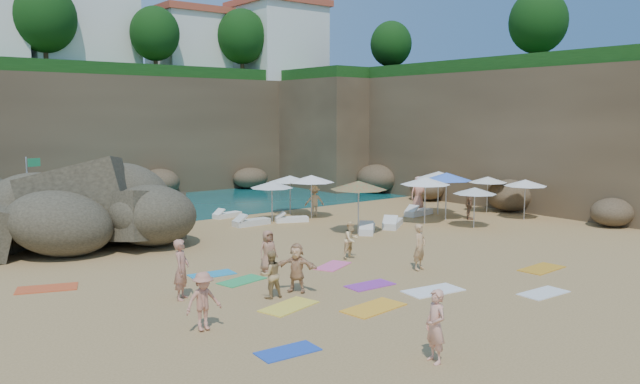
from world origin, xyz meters
TOP-DOWN VIEW (x-y plane):
  - ground at (0.00, 0.00)m, footprint 120.00×120.00m
  - seawater at (0.00, 30.00)m, footprint 120.00×120.00m
  - cliff_back at (2.00, 25.00)m, footprint 44.00×8.00m
  - cliff_right at (19.00, 8.00)m, footprint 8.00×30.00m
  - cliff_corner at (17.00, 20.00)m, footprint 10.00×12.00m
  - clifftop_buildings at (2.96, 25.79)m, footprint 28.48×9.48m
  - clifftop_trees at (4.78, 19.52)m, footprint 35.60×23.82m
  - rock_outcrop at (-8.72, 8.18)m, footprint 10.19×8.96m
  - flag_pole at (-7.95, 12.73)m, footprint 0.67×0.19m
  - parasol_0 at (4.40, 8.76)m, footprint 2.27×2.27m
  - parasol_1 at (2.26, 7.34)m, footprint 2.22×2.22m
  - parasol_2 at (10.78, 3.72)m, footprint 2.52×2.52m
  - parasol_4 at (13.51, 2.51)m, footprint 2.14×2.14m
  - parasol_5 at (8.08, 2.20)m, footprint 2.50×2.50m
  - parasol_6 at (3.57, 2.15)m, footprint 2.62×2.62m
  - parasol_7 at (4.52, 6.97)m, footprint 2.44×2.44m
  - parasol_8 at (13.19, -0.11)m, footprint 2.22×2.22m
  - parasol_10 at (9.86, 2.37)m, footprint 2.61×2.61m
  - parasol_11 at (9.10, -0.07)m, footprint 2.09×2.09m
  - lounger_0 at (0.91, 7.14)m, footprint 1.92×0.69m
  - lounger_1 at (1.13, 9.97)m, footprint 1.70×0.85m
  - lounger_2 at (6.14, 2.51)m, footprint 2.05×1.72m
  - lounger_3 at (3.06, 6.73)m, footprint 1.77×1.19m
  - lounger_4 at (9.76, 4.18)m, footprint 1.98×0.93m
  - lounger_5 at (4.22, 2.26)m, footprint 1.84×1.81m
  - towel_0 at (-7.18, -7.57)m, footprint 1.51×0.83m
  - towel_2 at (-3.36, -6.39)m, footprint 1.99×1.16m
  - towel_3 at (-4.83, -1.56)m, footprint 1.72×1.10m
  - towel_4 at (-5.20, -4.79)m, footprint 1.93×1.31m
  - towel_5 at (1.79, -8.52)m, footprint 1.67×0.88m
  - towel_6 at (-1.84, -4.56)m, footprint 1.62×0.86m
  - towel_7 at (-10.19, 1.45)m, footprint 2.01×1.45m
  - towel_8 at (-5.22, -0.20)m, footprint 1.61×0.90m
  - towel_9 at (-1.17, -1.83)m, footprint 1.75×1.36m
  - towel_10 at (4.47, -6.75)m, footprint 1.86×1.01m
  - towel_13 at (-0.71, -6.26)m, footprint 1.99×1.18m
  - person_stand_0 at (-7.28, -2.21)m, footprint 0.77×0.79m
  - person_stand_1 at (-5.11, -3.72)m, footprint 0.77×0.63m
  - person_stand_2 at (5.13, 7.52)m, footprint 1.15×0.83m
  - person_stand_3 at (10.82, 1.60)m, footprint 0.95×1.00m
  - person_stand_4 at (11.28, 5.64)m, footprint 1.07×0.85m
  - person_stand_5 at (-7.84, 10.88)m, footprint 1.46×0.60m
  - person_stand_6 at (-4.93, -10.08)m, footprint 0.54×0.69m
  - person_lie_0 at (-8.06, -5.09)m, footprint 0.99×1.52m
  - person_lie_2 at (-3.48, -1.07)m, footprint 0.71×1.45m
  - person_lie_3 at (-4.16, -3.72)m, footprint 2.04×2.02m
  - person_lie_4 at (0.89, -4.17)m, footprint 0.96×1.72m
  - person_lie_5 at (0.14, -1.34)m, footprint 0.87×1.49m

SIDE VIEW (x-z plane):
  - ground at x=0.00m, z-range 0.00..0.00m
  - rock_outcrop at x=-8.72m, z-range -1.70..1.70m
  - seawater at x=0.00m, z-range 0.00..0.00m
  - towel_0 at x=-7.18m, z-range 0.00..0.03m
  - towel_8 at x=-5.22m, z-range 0.00..0.03m
  - towel_9 at x=-1.17m, z-range 0.00..0.03m
  - towel_6 at x=-1.84m, z-range 0.00..0.03m
  - towel_3 at x=-4.83m, z-range 0.00..0.03m
  - towel_5 at x=1.79m, z-range 0.00..0.03m
  - towel_4 at x=-5.20m, z-range 0.00..0.03m
  - towel_10 at x=4.47m, z-range 0.00..0.03m
  - towel_7 at x=-10.19m, z-range 0.00..0.03m
  - towel_13 at x=-0.71m, z-range 0.00..0.03m
  - towel_2 at x=-3.36m, z-range 0.00..0.03m
  - lounger_1 at x=1.13m, z-range 0.00..0.25m
  - lounger_3 at x=3.06m, z-range 0.00..0.26m
  - lounger_4 at x=9.76m, z-range 0.00..0.30m
  - lounger_0 at x=0.91m, z-range 0.00..0.30m
  - lounger_5 at x=4.22m, z-range 0.00..0.30m
  - lounger_2 at x=6.14m, z-range 0.00..0.32m
  - person_lie_2 at x=-3.48m, z-range 0.00..0.38m
  - person_lie_4 at x=0.89m, z-range 0.00..0.39m
  - person_lie_0 at x=-8.06m, z-range 0.00..0.40m
  - person_lie_3 at x=-4.16m, z-range 0.00..0.40m
  - person_lie_5 at x=0.14m, z-range 0.00..0.53m
  - person_stand_1 at x=-5.11m, z-range 0.00..1.45m
  - person_stand_5 at x=-7.84m, z-range 0.00..1.53m
  - person_stand_2 at x=5.13m, z-range 0.00..1.65m
  - person_stand_3 at x=10.82m, z-range 0.00..1.67m
  - person_stand_6 at x=-4.93m, z-range 0.00..1.67m
  - person_stand_0 at x=-7.28m, z-range 0.00..1.83m
  - person_stand_4 at x=11.28m, z-range 0.00..1.93m
  - parasol_11 at x=9.10m, z-range 0.83..2.81m
  - parasol_4 at x=13.51m, z-range 0.85..2.87m
  - parasol_8 at x=13.19m, z-range 0.88..2.97m
  - parasol_1 at x=2.26m, z-range 0.88..2.97m
  - parasol_0 at x=4.40m, z-range 0.90..3.05m
  - parasol_7 at x=4.52m, z-range 0.96..3.27m
  - parasol_5 at x=8.08m, z-range 0.99..3.36m
  - parasol_2 at x=10.78m, z-range 1.00..3.38m
  - flag_pole at x=-7.95m, z-range 0.48..3.97m
  - parasol_10 at x=9.86m, z-range 1.03..3.50m
  - parasol_6 at x=3.57m, z-range 1.04..3.51m
  - cliff_back at x=2.00m, z-range 0.00..8.00m
  - cliff_right at x=19.00m, z-range 0.00..8.00m
  - cliff_corner at x=17.00m, z-range 0.00..8.00m
  - clifftop_buildings at x=2.96m, z-range 7.74..14.74m
  - clifftop_trees at x=4.78m, z-range 9.06..13.46m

